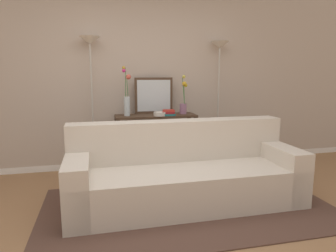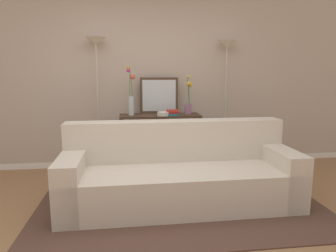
{
  "view_description": "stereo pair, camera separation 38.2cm",
  "coord_description": "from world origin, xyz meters",
  "views": [
    {
      "loc": [
        -0.52,
        -2.4,
        1.41
      ],
      "look_at": [
        0.34,
        1.27,
        0.77
      ],
      "focal_mm": 32.85,
      "sensor_mm": 36.0,
      "label": 1
    },
    {
      "loc": [
        -0.15,
        -2.47,
        1.41
      ],
      "look_at": [
        0.34,
        1.27,
        0.77
      ],
      "focal_mm": 32.85,
      "sensor_mm": 36.0,
      "label": 2
    }
  ],
  "objects": [
    {
      "name": "ground_plane",
      "position": [
        0.0,
        0.0,
        -0.01
      ],
      "size": [
        16.0,
        16.0,
        0.02
      ],
      "primitive_type": "cube",
      "color": "#936B47"
    },
    {
      "name": "back_wall",
      "position": [
        0.0,
        2.25,
        1.5
      ],
      "size": [
        12.0,
        0.15,
        3.01
      ],
      "color": "white",
      "rests_on": "ground"
    },
    {
      "name": "area_rug",
      "position": [
        0.39,
        0.54,
        0.01
      ],
      "size": [
        3.04,
        1.7,
        0.01
      ],
      "color": "#51382D",
      "rests_on": "ground"
    },
    {
      "name": "couch",
      "position": [
        0.39,
        0.71,
        0.31
      ],
      "size": [
        2.49,
        0.91,
        0.88
      ],
      "color": "beige",
      "rests_on": "ground"
    },
    {
      "name": "console_table",
      "position": [
        0.31,
        1.89,
        0.56
      ],
      "size": [
        1.15,
        0.38,
        0.83
      ],
      "color": "#473323",
      "rests_on": "ground"
    },
    {
      "name": "floor_lamp_left",
      "position": [
        -0.57,
        2.0,
        1.5
      ],
      "size": [
        0.28,
        0.28,
        1.9
      ],
      "color": "#B7B2A8",
      "rests_on": "ground"
    },
    {
      "name": "floor_lamp_right",
      "position": [
        1.3,
        2.0,
        1.48
      ],
      "size": [
        0.28,
        0.28,
        1.88
      ],
      "color": "#B7B2A8",
      "rests_on": "ground"
    },
    {
      "name": "wall_mirror",
      "position": [
        0.31,
        2.04,
        1.09
      ],
      "size": [
        0.56,
        0.02,
        0.53
      ],
      "color": "#473323",
      "rests_on": "console_table"
    },
    {
      "name": "vase_tall_flowers",
      "position": [
        -0.1,
        1.88,
        1.07
      ],
      "size": [
        0.12,
        0.09,
        0.69
      ],
      "color": "silver",
      "rests_on": "console_table"
    },
    {
      "name": "vase_short_flowers",
      "position": [
        0.72,
        1.89,
        1.0
      ],
      "size": [
        0.1,
        0.12,
        0.56
      ],
      "color": "gray",
      "rests_on": "console_table"
    },
    {
      "name": "fruit_bowl",
      "position": [
        0.34,
        1.77,
        0.86
      ],
      "size": [
        0.17,
        0.17,
        0.06
      ],
      "color": "silver",
      "rests_on": "console_table"
    },
    {
      "name": "book_stack",
      "position": [
        0.47,
        1.79,
        0.86
      ],
      "size": [
        0.18,
        0.16,
        0.08
      ],
      "color": "#1E7075",
      "rests_on": "console_table"
    },
    {
      "name": "book_row_under_console",
      "position": [
        0.04,
        1.89,
        0.06
      ],
      "size": [
        0.44,
        0.18,
        0.13
      ],
      "color": "maroon",
      "rests_on": "ground"
    }
  ]
}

